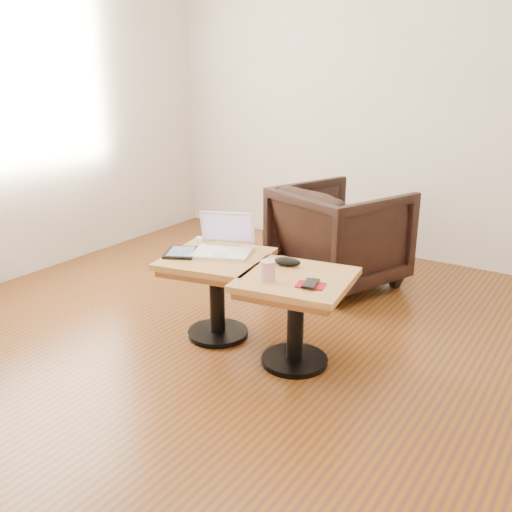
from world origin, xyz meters
The scene contains 11 objects.
room_shell centered at (0.00, 0.00, 1.35)m, with size 4.52×4.52×2.71m.
side_table_left centered at (-0.41, 0.20, 0.37)m, with size 0.64×0.64×0.50m.
side_table_right centered at (0.13, 0.17, 0.37)m, with size 0.62×0.62×0.50m.
laptop centered at (-0.41, 0.29, 0.54)m, with size 0.41×0.39×0.22m.
tablet centered at (-0.60, 0.12, 0.50)m, with size 0.25×0.27×0.02m.
charging_adapter centered at (-0.66, 0.37, 0.51)m, with size 0.04×0.04×0.03m, color white.
glasses_case centered at (0.01, 0.28, 0.52)m, with size 0.15×0.07×0.05m, color black.
striped_cup centered at (0.03, 0.05, 0.54)m, with size 0.08×0.08×0.10m, color #BC5165.
earbuds_tangle centered at (0.20, 0.21, 0.50)m, with size 0.07×0.05×0.01m.
phone_on_sleeve centered at (0.26, 0.09, 0.50)m, with size 0.16×0.13×0.02m.
armchair centered at (-0.19, 1.36, 0.36)m, with size 0.77×0.79×0.72m, color black.
Camera 1 is at (1.46, -2.22, 1.52)m, focal length 40.00 mm.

